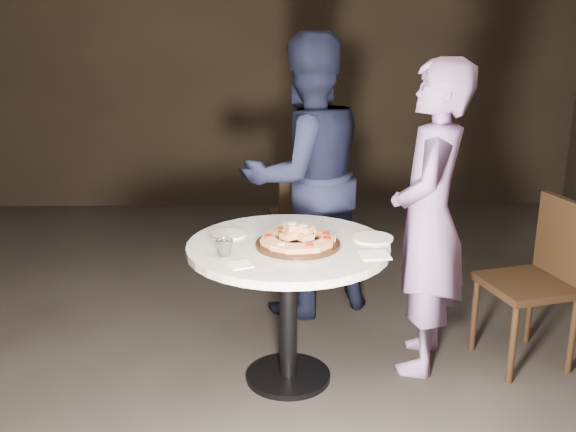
{
  "coord_description": "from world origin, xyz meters",
  "views": [
    {
      "loc": [
        -0.1,
        -3.08,
        1.85
      ],
      "look_at": [
        -0.03,
        0.05,
        0.91
      ],
      "focal_mm": 40.0,
      "sensor_mm": 36.0,
      "label": 1
    }
  ],
  "objects_px": {
    "diner_navy": "(306,177)",
    "table": "(288,270)",
    "water_glass": "(225,248)",
    "chair_far": "(304,211)",
    "chair_right": "(543,271)",
    "diner_teal": "(429,220)",
    "focaccia_pile": "(298,237)",
    "serving_board": "(298,244)"
  },
  "relations": [
    {
      "from": "chair_far",
      "to": "diner_navy",
      "type": "xyz_separation_m",
      "value": [
        -0.02,
        -0.51,
        0.37
      ]
    },
    {
      "from": "diner_teal",
      "to": "focaccia_pile",
      "type": "bearing_deg",
      "value": -56.46
    },
    {
      "from": "diner_navy",
      "to": "serving_board",
      "type": "bearing_deg",
      "value": 60.07
    },
    {
      "from": "table",
      "to": "water_glass",
      "type": "xyz_separation_m",
      "value": [
        -0.31,
        -0.17,
        0.18
      ]
    },
    {
      "from": "water_glass",
      "to": "diner_teal",
      "type": "distance_m",
      "value": 1.12
    },
    {
      "from": "table",
      "to": "diner_teal",
      "type": "xyz_separation_m",
      "value": [
        0.75,
        0.16,
        0.21
      ]
    },
    {
      "from": "table",
      "to": "serving_board",
      "type": "xyz_separation_m",
      "value": [
        0.05,
        -0.04,
        0.15
      ]
    },
    {
      "from": "focaccia_pile",
      "to": "chair_right",
      "type": "bearing_deg",
      "value": 9.35
    },
    {
      "from": "serving_board",
      "to": "diner_navy",
      "type": "bearing_deg",
      "value": 84.86
    },
    {
      "from": "chair_right",
      "to": "diner_teal",
      "type": "bearing_deg",
      "value": -102.49
    },
    {
      "from": "table",
      "to": "chair_right",
      "type": "height_order",
      "value": "chair_right"
    },
    {
      "from": "focaccia_pile",
      "to": "water_glass",
      "type": "distance_m",
      "value": 0.38
    },
    {
      "from": "diner_teal",
      "to": "serving_board",
      "type": "bearing_deg",
      "value": -56.39
    },
    {
      "from": "focaccia_pile",
      "to": "diner_navy",
      "type": "distance_m",
      "value": 0.96
    },
    {
      "from": "focaccia_pile",
      "to": "water_glass",
      "type": "relative_size",
      "value": 4.45
    },
    {
      "from": "focaccia_pile",
      "to": "chair_right",
      "type": "relative_size",
      "value": 0.41
    },
    {
      "from": "chair_far",
      "to": "chair_right",
      "type": "distance_m",
      "value": 1.77
    },
    {
      "from": "focaccia_pile",
      "to": "diner_teal",
      "type": "bearing_deg",
      "value": 15.83
    },
    {
      "from": "table",
      "to": "serving_board",
      "type": "relative_size",
      "value": 2.52
    },
    {
      "from": "table",
      "to": "diner_navy",
      "type": "relative_size",
      "value": 0.59
    },
    {
      "from": "serving_board",
      "to": "chair_right",
      "type": "distance_m",
      "value": 1.41
    },
    {
      "from": "table",
      "to": "diner_navy",
      "type": "bearing_deg",
      "value": 81.7
    },
    {
      "from": "chair_far",
      "to": "diner_teal",
      "type": "bearing_deg",
      "value": 104.23
    },
    {
      "from": "chair_far",
      "to": "serving_board",
      "type": "bearing_deg",
      "value": 74.74
    },
    {
      "from": "table",
      "to": "chair_right",
      "type": "bearing_deg",
      "value": 7.48
    },
    {
      "from": "chair_right",
      "to": "diner_navy",
      "type": "relative_size",
      "value": 0.52
    },
    {
      "from": "table",
      "to": "diner_navy",
      "type": "distance_m",
      "value": 0.97
    },
    {
      "from": "diner_navy",
      "to": "table",
      "type": "bearing_deg",
      "value": 56.91
    },
    {
      "from": "chair_far",
      "to": "chair_right",
      "type": "bearing_deg",
      "value": 124.23
    },
    {
      "from": "water_glass",
      "to": "diner_navy",
      "type": "bearing_deg",
      "value": 67.86
    },
    {
      "from": "water_glass",
      "to": "table",
      "type": "bearing_deg",
      "value": 29.17
    },
    {
      "from": "diner_teal",
      "to": "diner_navy",
      "type": "bearing_deg",
      "value": -122.99
    },
    {
      "from": "focaccia_pile",
      "to": "diner_teal",
      "type": "height_order",
      "value": "diner_teal"
    },
    {
      "from": "water_glass",
      "to": "diner_teal",
      "type": "height_order",
      "value": "diner_teal"
    },
    {
      "from": "water_glass",
      "to": "diner_teal",
      "type": "xyz_separation_m",
      "value": [
        1.06,
        0.33,
        0.03
      ]
    },
    {
      "from": "table",
      "to": "diner_teal",
      "type": "height_order",
      "value": "diner_teal"
    },
    {
      "from": "focaccia_pile",
      "to": "serving_board",
      "type": "bearing_deg",
      "value": -141.98
    },
    {
      "from": "diner_navy",
      "to": "diner_teal",
      "type": "xyz_separation_m",
      "value": [
        0.62,
        -0.76,
        -0.06
      ]
    },
    {
      "from": "table",
      "to": "serving_board",
      "type": "bearing_deg",
      "value": -40.24
    },
    {
      "from": "serving_board",
      "to": "chair_far",
      "type": "relative_size",
      "value": 0.46
    },
    {
      "from": "serving_board",
      "to": "water_glass",
      "type": "relative_size",
      "value": 4.97
    },
    {
      "from": "table",
      "to": "water_glass",
      "type": "relative_size",
      "value": 12.54
    }
  ]
}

